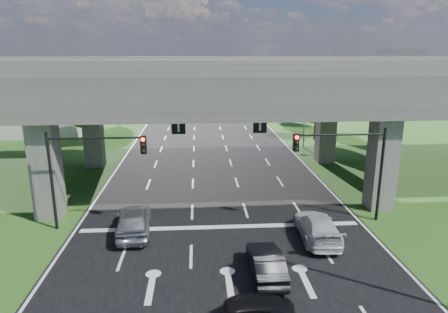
{
  "coord_description": "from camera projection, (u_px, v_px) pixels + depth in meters",
  "views": [
    {
      "loc": [
        -1.34,
        -19.02,
        10.46
      ],
      "look_at": [
        0.5,
        8.28,
        3.24
      ],
      "focal_mm": 32.0,
      "sensor_mm": 36.0,
      "label": 1
    }
  ],
  "objects": [
    {
      "name": "overpass",
      "position": [
        214.0,
        85.0,
        30.66
      ],
      "size": [
        80.0,
        15.0,
        10.0
      ],
      "color": "#3E3B38",
      "rests_on": "ground"
    },
    {
      "name": "tree_right_mid",
      "position": [
        321.0,
        98.0,
        55.81
      ],
      "size": [
        3.91,
        3.9,
        6.76
      ],
      "color": "black",
      "rests_on": "ground"
    },
    {
      "name": "streetlight_far",
      "position": [
        302.0,
        95.0,
        43.42
      ],
      "size": [
        3.38,
        0.25,
        10.0
      ],
      "color": "gray",
      "rests_on": "ground"
    },
    {
      "name": "tree_left_far",
      "position": [
        119.0,
        88.0,
        59.47
      ],
      "size": [
        4.8,
        4.8,
        8.32
      ],
      "color": "black",
      "rests_on": "ground"
    },
    {
      "name": "ground",
      "position": [
        225.0,
        256.0,
        21.1
      ],
      "size": [
        160.0,
        160.0,
        0.0
      ],
      "primitive_type": "plane",
      "color": "#274E19",
      "rests_on": "ground"
    },
    {
      "name": "car_silver",
      "position": [
        134.0,
        220.0,
        23.44
      ],
      "size": [
        2.37,
        5.0,
        1.65
      ],
      "primitive_type": "imported",
      "rotation": [
        0.0,
        0.0,
        3.23
      ],
      "color": "#A9ABB1",
      "rests_on": "road"
    },
    {
      "name": "warehouse",
      "position": [
        11.0,
        118.0,
        52.67
      ],
      "size": [
        20.0,
        10.0,
        4.0
      ],
      "primitive_type": "cube",
      "color": "#9E9E99",
      "rests_on": "ground"
    },
    {
      "name": "tree_right_far",
      "position": [
        282.0,
        88.0,
        63.1
      ],
      "size": [
        4.5,
        4.5,
        7.8
      ],
      "color": "black",
      "rests_on": "ground"
    },
    {
      "name": "signal_right",
      "position": [
        348.0,
        158.0,
        24.34
      ],
      "size": [
        5.76,
        0.54,
        6.0
      ],
      "color": "black",
      "rests_on": "ground"
    },
    {
      "name": "tree_left_mid",
      "position": [
        77.0,
        101.0,
        51.74
      ],
      "size": [
        3.91,
        3.9,
        6.76
      ],
      "color": "black",
      "rests_on": "ground"
    },
    {
      "name": "streetlight_beyond",
      "position": [
        274.0,
        84.0,
        58.85
      ],
      "size": [
        3.38,
        0.25,
        10.0
      ],
      "color": "gray",
      "rests_on": "ground"
    },
    {
      "name": "signal_left",
      "position": [
        87.0,
        162.0,
        23.33
      ],
      "size": [
        5.76,
        0.54,
        6.0
      ],
      "color": "black",
      "rests_on": "ground"
    },
    {
      "name": "tree_left_near",
      "position": [
        83.0,
        104.0,
        44.05
      ],
      "size": [
        4.5,
        4.5,
        7.8
      ],
      "color": "black",
      "rests_on": "ground"
    },
    {
      "name": "tree_right_near",
      "position": [
        317.0,
        103.0,
        47.81
      ],
      "size": [
        4.2,
        4.2,
        7.28
      ],
      "color": "black",
      "rests_on": "ground"
    },
    {
      "name": "car_white",
      "position": [
        317.0,
        227.0,
        22.81
      ],
      "size": [
        2.27,
        5.1,
        1.45
      ],
      "primitive_type": "imported",
      "rotation": [
        0.0,
        0.0,
        3.09
      ],
      "color": "silver",
      "rests_on": "road"
    },
    {
      "name": "car_dark",
      "position": [
        266.0,
        263.0,
        19.01
      ],
      "size": [
        1.47,
        4.13,
        1.36
      ],
      "primitive_type": "imported",
      "rotation": [
        0.0,
        0.0,
        3.15
      ],
      "color": "black",
      "rests_on": "road"
    },
    {
      "name": "road",
      "position": [
        216.0,
        191.0,
        30.74
      ],
      "size": [
        18.0,
        120.0,
        0.03
      ],
      "primitive_type": "cube",
      "color": "black",
      "rests_on": "ground"
    }
  ]
}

